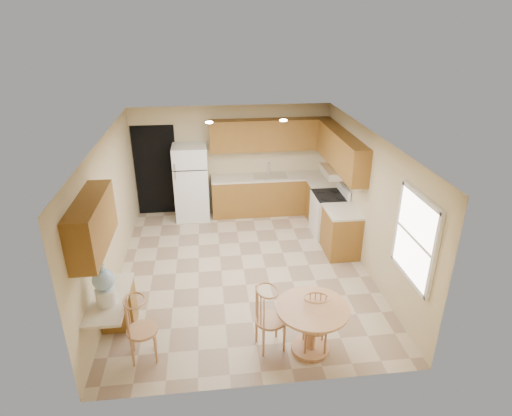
{
  "coord_description": "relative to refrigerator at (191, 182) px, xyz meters",
  "views": [
    {
      "loc": [
        -0.57,
        -6.74,
        4.31
      ],
      "look_at": [
        0.27,
        0.3,
        1.1
      ],
      "focal_mm": 30.0,
      "sensor_mm": 36.0,
      "label": 1
    }
  ],
  "objects": [
    {
      "name": "doorway",
      "position": [
        -0.8,
        0.34,
        0.19
      ],
      "size": [
        0.9,
        0.02,
        2.1
      ],
      "primitive_type": "cube",
      "color": "black",
      "rests_on": "floor"
    },
    {
      "name": "floor",
      "position": [
        0.95,
        -2.4,
        -0.86
      ],
      "size": [
        5.5,
        5.5,
        0.0
      ],
      "primitive_type": "plane",
      "color": "tan",
      "rests_on": "ground"
    },
    {
      "name": "base_cab_back",
      "position": [
        1.83,
        0.05,
        -0.42
      ],
      "size": [
        2.75,
        0.6,
        0.87
      ],
      "primitive_type": "cube",
      "color": "olive",
      "rests_on": "floor"
    },
    {
      "name": "chair_table_a",
      "position": [
        1.14,
        -4.55,
        -0.27
      ],
      "size": [
        0.43,
        0.55,
        0.96
      ],
      "rotation": [
        0.0,
        0.0,
        -1.37
      ],
      "color": "tan",
      "rests_on": "floor"
    },
    {
      "name": "desk_pedestal",
      "position": [
        -1.05,
        -3.72,
        -0.5
      ],
      "size": [
        0.48,
        0.42,
        0.72
      ],
      "primitive_type": "cube",
      "color": "olive",
      "rests_on": "floor"
    },
    {
      "name": "window",
      "position": [
        3.18,
        -4.25,
        0.64
      ],
      "size": [
        0.06,
        1.12,
        1.3
      ],
      "color": "white",
      "rests_on": "wall_right"
    },
    {
      "name": "sink",
      "position": [
        1.8,
        0.05,
        0.06
      ],
      "size": [
        0.78,
        0.44,
        0.01
      ],
      "primitive_type": "cube",
      "color": "silver",
      "rests_on": "counter_back"
    },
    {
      "name": "wall_back",
      "position": [
        0.95,
        0.35,
        0.39
      ],
      "size": [
        4.5,
        0.02,
        2.5
      ],
      "primitive_type": "cube",
      "color": "#C8B587",
      "rests_on": "floor"
    },
    {
      "name": "wall_front",
      "position": [
        0.95,
        -5.15,
        0.39
      ],
      "size": [
        4.5,
        0.02,
        2.5
      ],
      "primitive_type": "cube",
      "color": "#C8B587",
      "rests_on": "floor"
    },
    {
      "name": "chair_table_b",
      "position": [
        1.74,
        -4.68,
        -0.34
      ],
      "size": [
        0.38,
        0.38,
        0.85
      ],
      "rotation": [
        0.0,
        0.0,
        3.0
      ],
      "color": "tan",
      "rests_on": "floor"
    },
    {
      "name": "wall_right",
      "position": [
        3.2,
        -2.4,
        0.39
      ],
      "size": [
        0.02,
        5.5,
        2.5
      ],
      "primitive_type": "cube",
      "color": "#C8B587",
      "rests_on": "floor"
    },
    {
      "name": "base_cab_right_a",
      "position": [
        2.9,
        -0.54,
        -0.42
      ],
      "size": [
        0.6,
        0.59,
        0.87
      ],
      "primitive_type": "cube",
      "color": "olive",
      "rests_on": "floor"
    },
    {
      "name": "water_crock",
      "position": [
        -1.05,
        -4.22,
        0.19
      ],
      "size": [
        0.29,
        0.29,
        0.6
      ],
      "color": "white",
      "rests_on": "desk_top"
    },
    {
      "name": "chair_desk",
      "position": [
        -0.6,
        -4.54,
        -0.28
      ],
      "size": [
        0.42,
        0.54,
        0.94
      ],
      "rotation": [
        0.0,
        0.0,
        -1.43
      ],
      "color": "tan",
      "rests_on": "floor"
    },
    {
      "name": "stove",
      "position": [
        2.88,
        -1.22,
        -0.39
      ],
      "size": [
        0.65,
        0.76,
        1.09
      ],
      "color": "white",
      "rests_on": "floor"
    },
    {
      "name": "upper_cab_back",
      "position": [
        1.83,
        0.19,
        0.99
      ],
      "size": [
        2.75,
        0.33,
        0.7
      ],
      "primitive_type": "cube",
      "color": "olive",
      "rests_on": "wall_back"
    },
    {
      "name": "counter_right_a",
      "position": [
        2.9,
        -0.54,
        0.03
      ],
      "size": [
        0.63,
        0.59,
        0.04
      ],
      "primitive_type": "cube",
      "color": "beige",
      "rests_on": "base_cab_right_a"
    },
    {
      "name": "desk_top",
      "position": [
        -1.05,
        -4.1,
        -0.11
      ],
      "size": [
        0.5,
        1.2,
        0.04
      ],
      "primitive_type": "cube",
      "color": "beige",
      "rests_on": "desk_pedestal"
    },
    {
      "name": "can_light_a",
      "position": [
        0.45,
        -1.2,
        1.63
      ],
      "size": [
        0.14,
        0.14,
        0.02
      ],
      "primitive_type": "cylinder",
      "color": "white",
      "rests_on": "ceiling"
    },
    {
      "name": "counter_back",
      "position": [
        1.83,
        0.05,
        0.03
      ],
      "size": [
        2.75,
        0.63,
        0.04
      ],
      "primitive_type": "cube",
      "color": "beige",
      "rests_on": "base_cab_back"
    },
    {
      "name": "counter_right_b",
      "position": [
        2.9,
        -2.0,
        0.03
      ],
      "size": [
        0.63,
        0.8,
        0.04
      ],
      "primitive_type": "cube",
      "color": "beige",
      "rests_on": "base_cab_right_b"
    },
    {
      "name": "upper_cab_left",
      "position": [
        -1.13,
        -4.0,
        0.99
      ],
      "size": [
        0.33,
        1.4,
        0.7
      ],
      "primitive_type": "cube",
      "color": "olive",
      "rests_on": "wall_left"
    },
    {
      "name": "range_hood",
      "position": [
        2.95,
        -1.22,
        0.56
      ],
      "size": [
        0.5,
        0.76,
        0.14
      ],
      "primitive_type": "cube",
      "color": "silver",
      "rests_on": "upper_cab_right"
    },
    {
      "name": "ceiling",
      "position": [
        0.95,
        -2.4,
        1.64
      ],
      "size": [
        4.5,
        5.5,
        0.02
      ],
      "primitive_type": "cube",
      "color": "white",
      "rests_on": "wall_back"
    },
    {
      "name": "can_light_b",
      "position": [
        1.85,
        -1.2,
        1.63
      ],
      "size": [
        0.14,
        0.14,
        0.02
      ],
      "primitive_type": "cylinder",
      "color": "white",
      "rests_on": "ceiling"
    },
    {
      "name": "refrigerator",
      "position": [
        0.0,
        0.0,
        0.0
      ],
      "size": [
        0.75,
        0.73,
        1.71
      ],
      "color": "white",
      "rests_on": "floor"
    },
    {
      "name": "wall_left",
      "position": [
        -1.3,
        -2.4,
        0.39
      ],
      "size": [
        0.02,
        5.5,
        2.5
      ],
      "primitive_type": "cube",
      "color": "#C8B587",
      "rests_on": "floor"
    },
    {
      "name": "base_cab_right_b",
      "position": [
        2.9,
        -2.0,
        -0.42
      ],
      "size": [
        0.6,
        0.8,
        0.87
      ],
      "primitive_type": "cube",
      "color": "olive",
      "rests_on": "floor"
    },
    {
      "name": "dining_table",
      "position": [
        1.69,
        -4.6,
        -0.37
      ],
      "size": [
        0.99,
        0.99,
        0.74
      ],
      "rotation": [
        0.0,
        0.0,
        -0.17
      ],
      "color": "tan",
      "rests_on": "floor"
    },
    {
      "name": "upper_cab_right",
      "position": [
        3.04,
        -1.19,
        0.99
      ],
      "size": [
        0.33,
        2.42,
        0.7
      ],
      "primitive_type": "cube",
      "color": "olive",
      "rests_on": "wall_right"
    }
  ]
}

